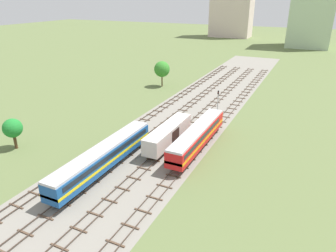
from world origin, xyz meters
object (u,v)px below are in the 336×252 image
Objects in this scene: freight_boxcar_centre_left_near at (168,134)px; diesel_railcar_centre_mid at (198,135)px; passenger_coach_left_nearest at (104,156)px; signal_post_nearest at (218,98)px.

freight_boxcar_centre_left_near is 0.68× the size of diesel_railcar_centre_mid.
passenger_coach_left_nearest is 4.31× the size of signal_post_nearest.
signal_post_nearest is (7.46, 32.68, 0.64)m from passenger_coach_left_nearest.
freight_boxcar_centre_left_near is 5.11m from diesel_railcar_centre_mid.
signal_post_nearest is at bearing 83.23° from freight_boxcar_centre_left_near.
diesel_railcar_centre_mid reaches higher than freight_boxcar_centre_left_near.
diesel_railcar_centre_mid is 19.90m from signal_post_nearest.
diesel_railcar_centre_mid is at bearing 52.46° from passenger_coach_left_nearest.
passenger_coach_left_nearest reaches higher than freight_boxcar_centre_left_near.
freight_boxcar_centre_left_near is 2.74× the size of signal_post_nearest.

